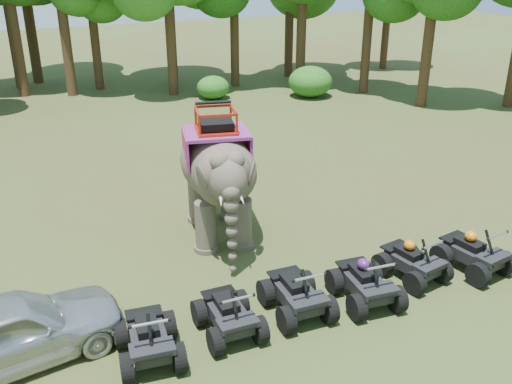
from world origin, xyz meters
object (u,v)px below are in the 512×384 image
Objects in this scene: atv_0 at (148,332)px; atv_2 at (297,288)px; atv_4 at (413,257)px; elephant at (218,173)px; parked_car at (11,331)px; atv_3 at (366,277)px; atv_5 at (474,248)px; atv_1 at (228,308)px.

atv_2 is (3.63, 0.12, 0.02)m from atv_0.
atv_0 reaches higher than atv_4.
atv_2 is 3.51m from atv_4.
elephant is 1.02× the size of parked_car.
elephant reaches higher than atv_3.
atv_2 reaches higher than atv_5.
parked_car is 2.53× the size of atv_5.
atv_1 is at bearing -175.87° from atv_2.
atv_4 is at bearing 4.15° from atv_2.
atv_4 is (7.14, 0.18, -0.02)m from atv_0.
atv_3 is at bearing -176.82° from atv_4.
atv_3 is (1.89, -4.94, -1.30)m from elephant.
atv_4 is (5.27, 0.10, -0.01)m from atv_1.
atv_4 is at bearing 18.28° from atv_3.
elephant is 2.71× the size of atv_4.
elephant reaches higher than atv_2.
elephant is at bearing 119.74° from atv_4.
atv_1 is 0.95× the size of atv_2.
atv_1 is at bearing 169.55° from atv_5.
atv_5 is (3.50, -0.00, -0.00)m from atv_3.
atv_1 is 3.53m from atv_3.
elephant reaches higher than atv_5.
atv_4 is 0.95× the size of atv_5.
atv_0 is at bearing -175.57° from atv_1.
atv_2 is at bearing 176.32° from atv_3.
atv_3 is at bearing -107.33° from parked_car.
atv_2 is at bearing 168.43° from atv_5.
atv_3 reaches higher than atv_5.
atv_4 is at bearing 8.67° from atv_0.
atv_4 is at bearing -37.85° from elephant.
parked_car is at bearing 164.39° from atv_0.
atv_1 is 5.28m from atv_4.
atv_1 is at bearing -110.95° from parked_car.
atv_4 is (3.51, 0.07, -0.04)m from atv_2.
atv_3 is (1.75, -0.31, -0.00)m from atv_2.
elephant is at bearing -67.20° from parked_car.
elephant reaches higher than parked_car.
atv_4 is (3.64, -4.57, -1.34)m from elephant.
atv_3 reaches higher than atv_1.
atv_1 is (4.46, -1.01, -0.14)m from parked_car.
atv_2 is at bearing 9.03° from atv_0.
atv_1 is at bearing -95.71° from elephant.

